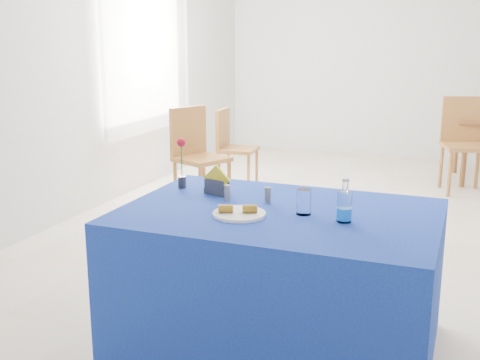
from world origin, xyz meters
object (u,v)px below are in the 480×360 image
(chair_win_a, at_px, (196,150))
(chair_win_b, at_px, (231,143))
(water_bottle, at_px, (344,207))
(chair_bg_left, at_px, (464,137))
(plate, at_px, (239,214))
(blue_table, at_px, (278,279))

(chair_win_a, distance_m, chair_win_b, 0.80)
(water_bottle, distance_m, chair_bg_left, 3.98)
(water_bottle, relative_size, chair_bg_left, 0.22)
(plate, relative_size, water_bottle, 1.24)
(blue_table, xyz_separation_m, chair_win_a, (-1.58, 2.32, 0.18))
(water_bottle, bearing_deg, blue_table, 169.17)
(plate, relative_size, blue_table, 0.17)
(blue_table, bearing_deg, water_bottle, -10.83)
(chair_win_a, height_order, chair_win_b, chair_win_a)
(blue_table, relative_size, chair_win_a, 1.66)
(chair_win_a, bearing_deg, plate, -126.36)
(chair_win_a, bearing_deg, chair_bg_left, -33.03)
(chair_bg_left, bearing_deg, chair_win_a, -162.92)
(chair_win_b, bearing_deg, chair_win_a, 172.26)
(blue_table, relative_size, chair_win_b, 1.86)
(chair_win_b, bearing_deg, water_bottle, -153.77)
(chair_win_a, xyz_separation_m, chair_win_b, (0.05, 0.79, -0.06))
(chair_bg_left, bearing_deg, water_bottle, -112.87)
(chair_bg_left, bearing_deg, blue_table, -117.99)
(chair_win_b, bearing_deg, plate, -161.60)
(water_bottle, height_order, chair_win_b, water_bottle)
(water_bottle, bearing_deg, chair_win_b, 120.60)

